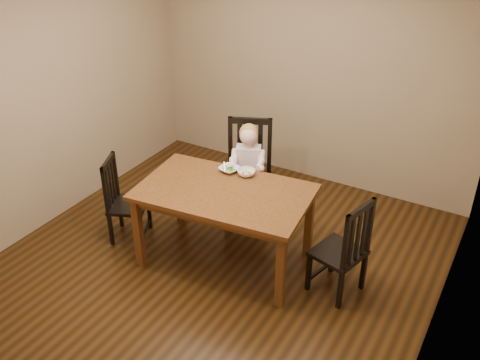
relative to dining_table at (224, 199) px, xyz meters
The scene contains 9 objects.
room 0.65m from the dining_table, 161.82° to the right, with size 4.01×4.01×2.71m.
dining_table is the anchor object (origin of this frame).
chair_child 0.82m from the dining_table, 102.84° to the left, with size 0.63×0.62×1.13m.
chair_left 1.15m from the dining_table, behind, with size 0.50×0.51×0.90m.
chair_right 1.18m from the dining_table, ahead, with size 0.49×0.50×0.97m.
toddler 0.75m from the dining_table, 101.98° to the left, with size 0.34×0.43×0.59m, color silver, non-canonical shape.
bowl_peas 0.38m from the dining_table, 113.66° to the left, with size 0.19×0.19×0.05m, color white.
bowl_veg 0.37m from the dining_table, 84.03° to the left, with size 0.18×0.18×0.06m, color white.
fork 0.39m from the dining_table, 120.68° to the left, with size 0.09×0.11×0.05m.
Camera 1 is at (2.28, -3.58, 3.32)m, focal length 40.00 mm.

